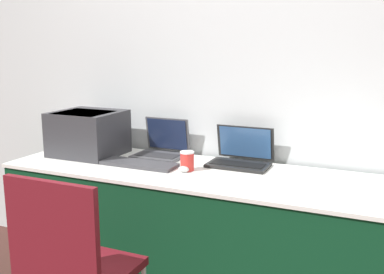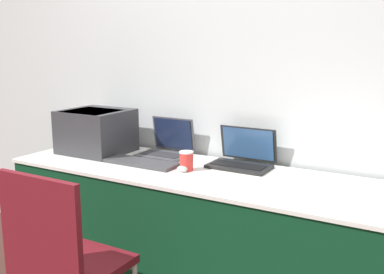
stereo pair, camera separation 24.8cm
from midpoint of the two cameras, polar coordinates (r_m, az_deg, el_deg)
name	(u,v)px [view 2 (the right image)]	position (r m, az deg, el deg)	size (l,w,h in m)	color
wall_back	(240,75)	(2.71, 8.79, 7.73)	(8.00, 0.05, 2.60)	silver
table	(208,241)	(2.58, 4.91, -13.12)	(2.36, 0.66, 0.80)	#0C381E
printer	(96,130)	(2.91, -9.74, 0.92)	(0.40, 0.37, 0.27)	#333338
laptop_left	(167,147)	(2.80, -0.71, -1.35)	(0.30, 0.26, 0.23)	#4C4C51
laptop_right	(242,158)	(2.59, 9.17, -2.66)	(0.34, 0.25, 0.22)	black
external_keyboard	(141,163)	(2.61, -3.81, -3.30)	(0.45, 0.15, 0.02)	#3D3D42
coffee_cup	(186,161)	(2.47, 2.16, -3.08)	(0.08, 0.08, 0.11)	red
mouse	(182,169)	(2.45, 1.65, -4.12)	(0.06, 0.04, 0.03)	silver
chair	(61,253)	(2.13, -13.06, -14.27)	(0.46, 0.40, 0.95)	maroon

